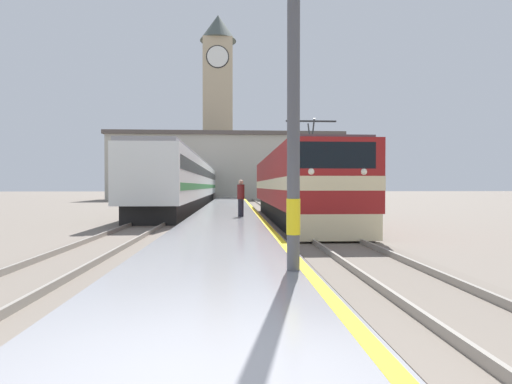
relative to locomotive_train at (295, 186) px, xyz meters
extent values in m
plane|color=#70665B|center=(-3.44, 13.18, -1.74)|extent=(200.00, 200.00, 0.00)
cube|color=gray|center=(-3.44, 8.18, -1.58)|extent=(3.41, 140.00, 0.33)
cube|color=yellow|center=(-1.88, 8.18, -1.41)|extent=(0.20, 140.00, 0.00)
cube|color=#70665B|center=(0.00, 8.18, -1.73)|extent=(2.84, 140.00, 0.02)
cube|color=gray|center=(-0.72, 8.18, -1.65)|extent=(0.07, 140.00, 0.14)
cube|color=gray|center=(0.72, 8.18, -1.65)|extent=(0.07, 140.00, 0.14)
cube|color=#70665B|center=(-6.81, 8.18, -1.73)|extent=(2.83, 140.00, 0.02)
cube|color=gray|center=(-7.53, 8.18, -1.65)|extent=(0.07, 140.00, 0.14)
cube|color=gray|center=(-6.09, 8.18, -1.65)|extent=(0.07, 140.00, 0.14)
cube|color=black|center=(0.00, 0.04, -1.29)|extent=(2.46, 15.06, 0.90)
cube|color=maroon|center=(0.00, 0.04, 0.31)|extent=(2.90, 16.37, 2.31)
cube|color=beige|center=(0.00, 0.04, 0.08)|extent=(2.92, 16.39, 0.44)
cube|color=beige|center=(0.00, -7.99, -1.25)|extent=(2.75, 0.30, 0.81)
cube|color=black|center=(0.00, -8.08, 0.92)|extent=(2.32, 0.12, 0.80)
sphere|color=white|center=(-0.80, -8.12, 0.43)|extent=(0.20, 0.20, 0.20)
sphere|color=white|center=(0.80, -8.12, 0.43)|extent=(0.20, 0.20, 0.20)
cube|color=#4C4C51|center=(0.00, 0.04, 1.53)|extent=(2.61, 15.55, 0.12)
cylinder|color=#333333|center=(0.00, -4.40, 2.09)|extent=(0.06, 0.63, 1.03)
cylinder|color=#333333|center=(0.00, -3.70, 2.09)|extent=(0.06, 0.63, 1.03)
cube|color=#262626|center=(0.00, -4.05, 2.59)|extent=(2.03, 0.08, 0.06)
cube|color=black|center=(-6.81, 14.88, -1.29)|extent=(2.46, 34.47, 0.90)
cube|color=silver|center=(-6.81, 14.88, 0.52)|extent=(2.90, 35.91, 2.72)
cube|color=black|center=(-6.81, 14.88, 1.06)|extent=(2.92, 35.19, 0.64)
cube|color=#338442|center=(-6.81, 14.88, -0.03)|extent=(2.92, 35.19, 0.36)
cube|color=gray|center=(-6.81, 14.88, 1.98)|extent=(2.67, 35.91, 0.20)
cylinder|color=#4C4C51|center=(-2.10, -13.24, 2.68)|extent=(0.21, 0.21, 8.18)
cylinder|color=yellow|center=(-2.10, -13.24, -0.51)|extent=(0.23, 0.23, 0.60)
cylinder|color=#23232D|center=(-2.76, -1.36, -1.01)|extent=(0.26, 0.26, 0.81)
cylinder|color=maroon|center=(-2.76, -1.36, -0.26)|extent=(0.34, 0.34, 0.68)
sphere|color=tan|center=(-2.76, -1.36, 0.18)|extent=(0.22, 0.22, 0.22)
cube|color=tan|center=(-5.42, 42.07, 10.30)|extent=(4.44, 4.44, 24.08)
cylinder|color=black|center=(-5.42, 39.83, 19.23)|extent=(3.41, 0.06, 3.41)
cylinder|color=white|center=(-5.42, 39.80, 19.23)|extent=(3.11, 0.10, 3.11)
cone|color=#47514C|center=(-5.42, 42.07, 24.34)|extent=(5.55, 5.55, 4.00)
cube|color=#B7B2A3|center=(-4.03, 33.97, 2.32)|extent=(29.51, 8.52, 8.13)
cube|color=#564C47|center=(-4.03, 33.97, 6.64)|extent=(30.11, 9.12, 0.50)
camera|label=1|loc=(-3.10, -19.85, 0.00)|focal=28.00mm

